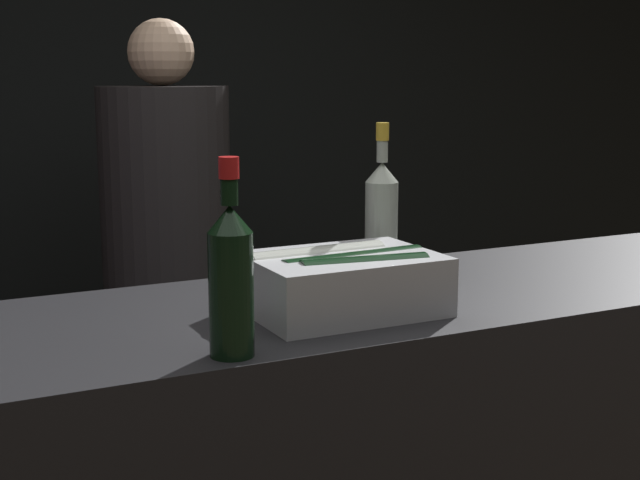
{
  "coord_description": "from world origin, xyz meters",
  "views": [
    {
      "loc": [
        -0.78,
        -1.24,
        1.53
      ],
      "look_at": [
        0.0,
        0.33,
        1.2
      ],
      "focal_mm": 50.0,
      "sensor_mm": 36.0,
      "label": 1
    }
  ],
  "objects_px": {
    "rose_wine_bottle": "(381,217)",
    "person_blond_tee": "(168,257)",
    "red_wine_bottle_burgundy": "(231,275)",
    "ice_bin_with_bottles": "(343,279)"
  },
  "relations": [
    {
      "from": "red_wine_bottle_burgundy",
      "to": "rose_wine_bottle",
      "type": "height_order",
      "value": "rose_wine_bottle"
    },
    {
      "from": "rose_wine_bottle",
      "to": "person_blond_tee",
      "type": "height_order",
      "value": "person_blond_tee"
    },
    {
      "from": "rose_wine_bottle",
      "to": "person_blond_tee",
      "type": "relative_size",
      "value": 0.2
    },
    {
      "from": "red_wine_bottle_burgundy",
      "to": "person_blond_tee",
      "type": "xyz_separation_m",
      "value": [
        0.34,
        1.49,
        -0.28
      ]
    },
    {
      "from": "red_wine_bottle_burgundy",
      "to": "person_blond_tee",
      "type": "relative_size",
      "value": 0.19
    },
    {
      "from": "ice_bin_with_bottles",
      "to": "red_wine_bottle_burgundy",
      "type": "xyz_separation_m",
      "value": [
        -0.28,
        -0.16,
        0.07
      ]
    },
    {
      "from": "rose_wine_bottle",
      "to": "red_wine_bottle_burgundy",
      "type": "bearing_deg",
      "value": -143.35
    },
    {
      "from": "ice_bin_with_bottles",
      "to": "red_wine_bottle_burgundy",
      "type": "relative_size",
      "value": 1.09
    },
    {
      "from": "person_blond_tee",
      "to": "ice_bin_with_bottles",
      "type": "bearing_deg",
      "value": 157.79
    },
    {
      "from": "person_blond_tee",
      "to": "rose_wine_bottle",
      "type": "bearing_deg",
      "value": 167.65
    }
  ]
}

